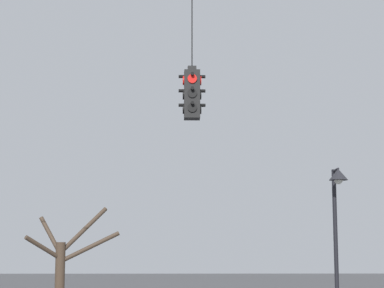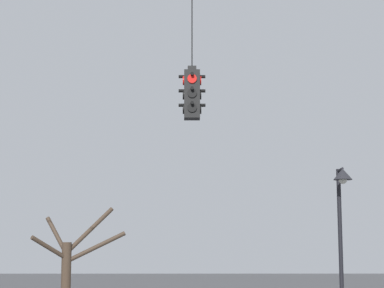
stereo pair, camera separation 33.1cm
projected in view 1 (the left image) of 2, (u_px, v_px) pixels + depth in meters
name	position (u px, v px, depth m)	size (l,w,h in m)	color
traffic_light_near_right_pole	(192.00, 94.00, 16.13)	(0.58, 0.58, 3.26)	black
street_lamp	(337.00, 203.00, 21.01)	(0.53, 0.91, 4.48)	black
bare_tree	(64.00, 265.00, 24.27)	(2.94, 2.00, 3.70)	#423326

